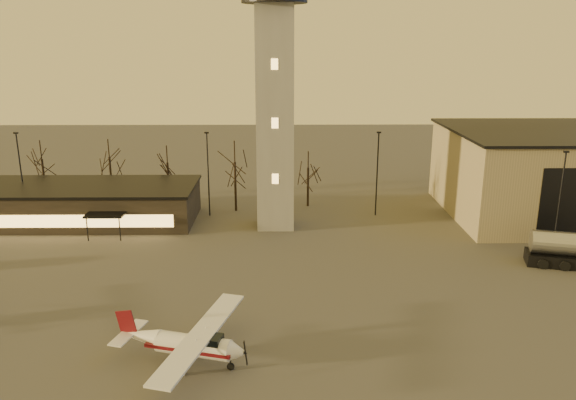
# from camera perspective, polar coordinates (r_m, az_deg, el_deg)

# --- Properties ---
(ground) EXTENTS (220.00, 220.00, 0.00)m
(ground) POSITION_cam_1_polar(r_m,az_deg,el_deg) (36.75, -1.77, -17.64)
(ground) COLOR #3D3B39
(ground) RESTS_ON ground
(control_tower) EXTENTS (6.80, 6.80, 32.60)m
(control_tower) POSITION_cam_1_polar(r_m,az_deg,el_deg) (60.77, -1.34, 12.13)
(control_tower) COLOR gray
(control_tower) RESTS_ON ground
(terminal) EXTENTS (25.40, 12.20, 4.30)m
(terminal) POSITION_cam_1_polar(r_m,az_deg,el_deg) (69.04, -19.81, -0.32)
(terminal) COLOR black
(terminal) RESTS_ON ground
(light_poles) EXTENTS (58.50, 12.25, 10.14)m
(light_poles) POSITION_cam_1_polar(r_m,az_deg,el_deg) (63.41, -0.81, 2.30)
(light_poles) COLOR black
(light_poles) RESTS_ON ground
(tree_row) EXTENTS (37.20, 9.20, 8.80)m
(tree_row) POSITION_cam_1_polar(r_m,az_deg,el_deg) (72.70, -12.09, 4.14)
(tree_row) COLOR black
(tree_row) RESTS_ON ground
(cessna_front) EXTENTS (9.62, 11.94, 3.31)m
(cessna_front) POSITION_cam_1_polar(r_m,az_deg,el_deg) (37.91, -9.34, -14.71)
(cessna_front) COLOR silver
(cessna_front) RESTS_ON ground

